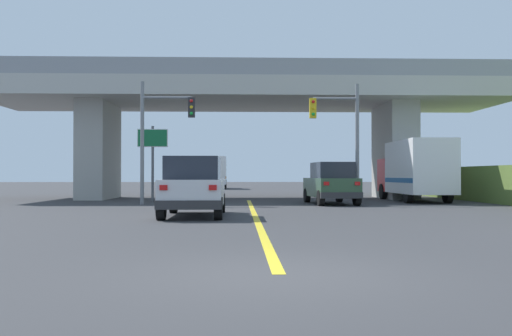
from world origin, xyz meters
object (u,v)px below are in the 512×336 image
object	(u,v)px
traffic_signal_nearside	(342,129)
highway_sign	(153,146)
traffic_signal_farside	(159,128)
suv_crossing	(331,183)
semi_truck_distant	(215,172)
suv_lead	(194,187)
box_truck	(415,170)

from	to	relation	value
traffic_signal_nearside	highway_sign	world-z (taller)	traffic_signal_nearside
traffic_signal_farside	highway_sign	xyz separation A→B (m)	(-0.80, 3.17, -0.72)
suv_crossing	semi_truck_distant	size ratio (longest dim) A/B	0.67
suv_lead	highway_sign	distance (m)	11.65
highway_sign	suv_crossing	bearing A→B (deg)	-19.06
semi_truck_distant	traffic_signal_nearside	bearing A→B (deg)	-76.42
box_truck	traffic_signal_nearside	distance (m)	5.60
box_truck	suv_lead	bearing A→B (deg)	-136.14
traffic_signal_farside	suv_lead	bearing A→B (deg)	-73.87
traffic_signal_nearside	traffic_signal_farside	xyz separation A→B (m)	(-8.83, 0.08, 0.04)
suv_crossing	highway_sign	xyz separation A→B (m)	(-9.10, 3.15, 1.95)
suv_crossing	semi_truck_distant	bearing A→B (deg)	99.13
traffic_signal_farside	semi_truck_distant	size ratio (longest dim) A/B	0.86
suv_crossing	box_truck	world-z (taller)	box_truck
suv_lead	semi_truck_distant	size ratio (longest dim) A/B	0.65
suv_lead	traffic_signal_farside	xyz separation A→B (m)	(-2.29, 7.90, 2.67)
box_truck	highway_sign	distance (m)	14.16
traffic_signal_nearside	traffic_signal_farside	size ratio (longest dim) A/B	0.99
suv_crossing	semi_truck_distant	xyz separation A→B (m)	(-6.92, 30.70, 0.68)
suv_lead	semi_truck_distant	bearing A→B (deg)	91.34
suv_crossing	traffic_signal_farside	world-z (taller)	traffic_signal_farside
box_truck	traffic_signal_farside	size ratio (longest dim) A/B	1.21
traffic_signal_farside	highway_sign	distance (m)	3.34
suv_lead	highway_sign	xyz separation A→B (m)	(-3.08, 11.07, 1.95)
traffic_signal_nearside	semi_truck_distant	size ratio (longest dim) A/B	0.84
box_truck	highway_sign	xyz separation A→B (m)	(-14.09, 0.49, 1.29)
box_truck	traffic_signal_farside	distance (m)	13.71
suv_lead	traffic_signal_farside	bearing A→B (deg)	106.13
traffic_signal_farside	highway_sign	size ratio (longest dim) A/B	1.46
box_truck	traffic_signal_nearside	xyz separation A→B (m)	(-4.47, -2.75, 1.97)
suv_crossing	traffic_signal_farside	size ratio (longest dim) A/B	0.79
suv_lead	traffic_signal_farside	size ratio (longest dim) A/B	0.76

